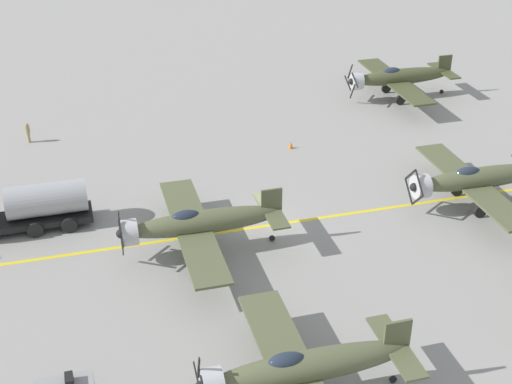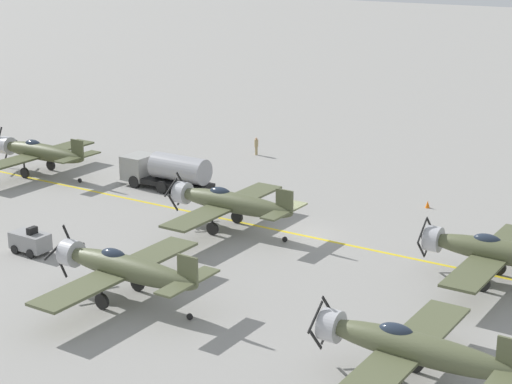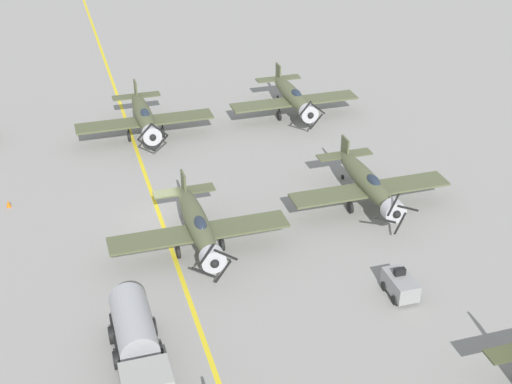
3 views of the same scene
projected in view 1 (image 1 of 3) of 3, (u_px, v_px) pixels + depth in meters
name	position (u px, v px, depth m)	size (l,w,h in m)	color
ground_plane	(266.00, 226.00, 45.60)	(400.00, 400.00, 0.00)	gray
taxiway_stripe	(266.00, 226.00, 45.60)	(0.30, 160.00, 0.01)	yellow
airplane_mid_left	(302.00, 368.00, 31.39)	(12.00, 9.98, 3.69)	#565B3C
airplane_near_center	(477.00, 179.00, 46.91)	(12.00, 9.98, 3.65)	#535839
airplane_near_right	(398.00, 77.00, 63.89)	(12.00, 9.98, 3.65)	#444A2B
airplane_mid_center	(198.00, 223.00, 42.04)	(12.00, 9.98, 3.65)	#555A3C
fuel_tanker	(25.00, 208.00, 44.63)	(2.68, 8.00, 2.98)	black
ground_crew_walking	(28.00, 132.00, 56.17)	(0.37, 0.37, 1.68)	tan
traffic_cone	(291.00, 145.00, 55.51)	(0.36, 0.36, 0.55)	orange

